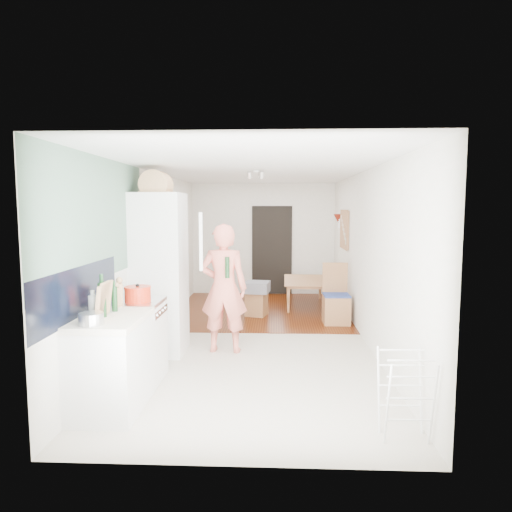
# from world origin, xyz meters

# --- Properties ---
(room_shell) EXTENTS (3.20, 7.00, 2.50)m
(room_shell) POSITION_xyz_m (0.00, 0.00, 1.25)
(room_shell) COLOR white
(room_shell) RESTS_ON ground
(floor) EXTENTS (3.20, 7.00, 0.01)m
(floor) POSITION_xyz_m (0.00, 0.00, 0.00)
(floor) COLOR beige
(floor) RESTS_ON ground
(wood_floor_overlay) EXTENTS (3.20, 3.30, 0.01)m
(wood_floor_overlay) POSITION_xyz_m (0.00, 1.85, 0.01)
(wood_floor_overlay) COLOR #602B0B
(wood_floor_overlay) RESTS_ON room_shell
(sage_wall_panel) EXTENTS (0.02, 3.00, 1.30)m
(sage_wall_panel) POSITION_xyz_m (-1.59, -2.00, 1.85)
(sage_wall_panel) COLOR slate
(sage_wall_panel) RESTS_ON room_shell
(tile_splashback) EXTENTS (0.02, 1.90, 0.50)m
(tile_splashback) POSITION_xyz_m (-1.59, -2.55, 1.15)
(tile_splashback) COLOR black
(tile_splashback) RESTS_ON room_shell
(doorway_recess) EXTENTS (0.90, 0.04, 2.00)m
(doorway_recess) POSITION_xyz_m (0.20, 3.48, 1.00)
(doorway_recess) COLOR black
(doorway_recess) RESTS_ON room_shell
(base_cabinet) EXTENTS (0.60, 0.90, 0.86)m
(base_cabinet) POSITION_xyz_m (-1.30, -2.55, 0.43)
(base_cabinet) COLOR white
(base_cabinet) RESTS_ON room_shell
(worktop) EXTENTS (0.62, 0.92, 0.06)m
(worktop) POSITION_xyz_m (-1.30, -2.55, 0.89)
(worktop) COLOR white
(worktop) RESTS_ON room_shell
(range_cooker) EXTENTS (0.60, 0.60, 0.88)m
(range_cooker) POSITION_xyz_m (-1.30, -1.80, 0.44)
(range_cooker) COLOR white
(range_cooker) RESTS_ON room_shell
(cooker_top) EXTENTS (0.60, 0.60, 0.04)m
(cooker_top) POSITION_xyz_m (-1.30, -1.80, 0.90)
(cooker_top) COLOR silver
(cooker_top) RESTS_ON room_shell
(fridge_housing) EXTENTS (0.66, 0.66, 2.15)m
(fridge_housing) POSITION_xyz_m (-1.27, -0.78, 1.07)
(fridge_housing) COLOR white
(fridge_housing) RESTS_ON room_shell
(fridge_door) EXTENTS (0.14, 0.56, 0.70)m
(fridge_door) POSITION_xyz_m (-0.66, -1.08, 1.55)
(fridge_door) COLOR white
(fridge_door) RESTS_ON room_shell
(fridge_interior) EXTENTS (0.02, 0.52, 0.66)m
(fridge_interior) POSITION_xyz_m (-0.96, -0.78, 1.55)
(fridge_interior) COLOR white
(fridge_interior) RESTS_ON room_shell
(pinboard) EXTENTS (0.03, 0.90, 0.70)m
(pinboard) POSITION_xyz_m (1.58, 1.90, 1.55)
(pinboard) COLOR tan
(pinboard) RESTS_ON room_shell
(pinboard_frame) EXTENTS (0.00, 0.94, 0.74)m
(pinboard_frame) POSITION_xyz_m (1.57, 1.90, 1.55)
(pinboard_frame) COLOR #B0774B
(pinboard_frame) RESTS_ON room_shell
(wall_sconce) EXTENTS (0.18, 0.18, 0.16)m
(wall_sconce) POSITION_xyz_m (1.54, 2.55, 1.75)
(wall_sconce) COLOR maroon
(wall_sconce) RESTS_ON room_shell
(person) EXTENTS (0.77, 0.52, 2.06)m
(person) POSITION_xyz_m (-0.42, -0.71, 1.03)
(person) COLOR #F27A67
(person) RESTS_ON floor
(dining_table) EXTENTS (0.74, 1.29, 0.45)m
(dining_table) POSITION_xyz_m (0.91, 2.26, 0.22)
(dining_table) COLOR #B0774B
(dining_table) RESTS_ON floor
(dining_chair) EXTENTS (0.44, 0.44, 1.02)m
(dining_chair) POSITION_xyz_m (1.31, 0.84, 0.51)
(dining_chair) COLOR #B0774B
(dining_chair) RESTS_ON floor
(stool) EXTENTS (0.42, 0.42, 0.44)m
(stool) POSITION_xyz_m (-0.06, 1.35, 0.22)
(stool) COLOR #B0774B
(stool) RESTS_ON floor
(grey_drape) EXTENTS (0.48, 0.48, 0.19)m
(grey_drape) POSITION_xyz_m (-0.05, 1.30, 0.54)
(grey_drape) COLOR gray
(grey_drape) RESTS_ON stool
(drying_rack) EXTENTS (0.39, 0.35, 0.75)m
(drying_rack) POSITION_xyz_m (1.38, -3.01, 0.37)
(drying_rack) COLOR white
(drying_rack) RESTS_ON floor
(bread_bin) EXTENTS (0.47, 0.46, 0.21)m
(bread_bin) POSITION_xyz_m (-1.28, -0.82, 2.25)
(bread_bin) COLOR tan
(bread_bin) RESTS_ON fridge_housing
(red_casserole) EXTENTS (0.30, 0.30, 0.17)m
(red_casserole) POSITION_xyz_m (-1.24, -1.85, 1.01)
(red_casserole) COLOR red
(red_casserole) RESTS_ON cooker_top
(steel_pan) EXTENTS (0.22, 0.22, 0.11)m
(steel_pan) POSITION_xyz_m (-1.35, -2.87, 0.97)
(steel_pan) COLOR silver
(steel_pan) RESTS_ON worktop
(held_bottle) EXTENTS (0.06, 0.06, 0.28)m
(held_bottle) POSITION_xyz_m (-0.35, -0.86, 1.18)
(held_bottle) COLOR #163C1A
(held_bottle) RESTS_ON person
(bottle_a) EXTENTS (0.08, 0.08, 0.33)m
(bottle_a) POSITION_xyz_m (-1.36, -2.56, 1.09)
(bottle_a) COLOR #163C1A
(bottle_a) RESTS_ON worktop
(bottle_b) EXTENTS (0.06, 0.06, 0.25)m
(bottle_b) POSITION_xyz_m (-1.33, -2.33, 1.04)
(bottle_b) COLOR #163C1A
(bottle_b) RESTS_ON worktop
(bottle_c) EXTENTS (0.08, 0.08, 0.21)m
(bottle_c) POSITION_xyz_m (-1.45, -2.58, 1.02)
(bottle_c) COLOR beige
(bottle_c) RESTS_ON worktop
(pepper_mill_front) EXTENTS (0.07, 0.07, 0.24)m
(pepper_mill_front) POSITION_xyz_m (-1.36, -2.08, 1.04)
(pepper_mill_front) COLOR tan
(pepper_mill_front) RESTS_ON worktop
(pepper_mill_back) EXTENTS (0.07, 0.07, 0.20)m
(pepper_mill_back) POSITION_xyz_m (-1.38, -2.13, 1.02)
(pepper_mill_back) COLOR tan
(pepper_mill_back) RESTS_ON worktop
(chopping_boards) EXTENTS (0.08, 0.26, 0.34)m
(chopping_boards) POSITION_xyz_m (-1.34, -2.60, 1.09)
(chopping_boards) COLOR tan
(chopping_boards) RESTS_ON worktop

